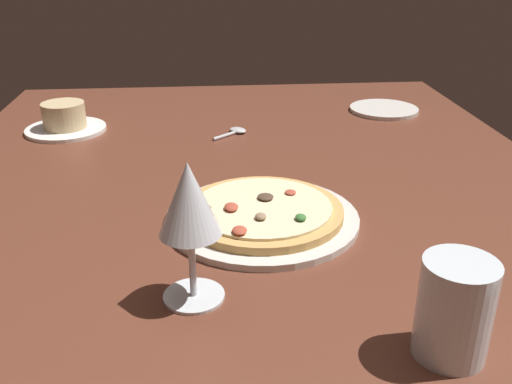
{
  "coord_description": "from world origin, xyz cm",
  "views": [
    {
      "loc": [
        -81.5,
        6.22,
        42.19
      ],
      "look_at": [
        -3.79,
        -0.58,
        7.0
      ],
      "focal_mm": 40.13,
      "sensor_mm": 36.0,
      "label": 1
    }
  ],
  "objects_px": {
    "wine_glass_far": "(189,205)",
    "spoon": "(237,131)",
    "water_glass": "(454,313)",
    "side_plate": "(384,109)",
    "pizza_main": "(262,214)",
    "ramekin_on_saucer": "(65,120)"
  },
  "relations": [
    {
      "from": "water_glass",
      "to": "side_plate",
      "type": "bearing_deg",
      "value": -12.39
    },
    {
      "from": "pizza_main",
      "to": "wine_glass_far",
      "type": "distance_m",
      "value": 0.23
    },
    {
      "from": "spoon",
      "to": "pizza_main",
      "type": "bearing_deg",
      "value": -178.1
    },
    {
      "from": "ramekin_on_saucer",
      "to": "spoon",
      "type": "height_order",
      "value": "ramekin_on_saucer"
    },
    {
      "from": "ramekin_on_saucer",
      "to": "wine_glass_far",
      "type": "relative_size",
      "value": 1.0
    },
    {
      "from": "wine_glass_far",
      "to": "pizza_main",
      "type": "bearing_deg",
      "value": -27.72
    },
    {
      "from": "pizza_main",
      "to": "side_plate",
      "type": "xyz_separation_m",
      "value": [
        0.54,
        -0.34,
        -0.01
      ]
    },
    {
      "from": "water_glass",
      "to": "spoon",
      "type": "distance_m",
      "value": 0.73
    },
    {
      "from": "ramekin_on_saucer",
      "to": "wine_glass_far",
      "type": "distance_m",
      "value": 0.7
    },
    {
      "from": "pizza_main",
      "to": "ramekin_on_saucer",
      "type": "xyz_separation_m",
      "value": [
        0.45,
        0.38,
        0.01
      ]
    },
    {
      "from": "ramekin_on_saucer",
      "to": "water_glass",
      "type": "xyz_separation_m",
      "value": [
        -0.76,
        -0.53,
        0.02
      ]
    },
    {
      "from": "ramekin_on_saucer",
      "to": "wine_glass_far",
      "type": "height_order",
      "value": "wine_glass_far"
    },
    {
      "from": "wine_glass_far",
      "to": "water_glass",
      "type": "bearing_deg",
      "value": -114.89
    },
    {
      "from": "ramekin_on_saucer",
      "to": "side_plate",
      "type": "distance_m",
      "value": 0.72
    },
    {
      "from": "ramekin_on_saucer",
      "to": "side_plate",
      "type": "xyz_separation_m",
      "value": [
        0.09,
        -0.72,
        -0.02
      ]
    },
    {
      "from": "ramekin_on_saucer",
      "to": "spoon",
      "type": "xyz_separation_m",
      "value": [
        -0.05,
        -0.36,
        -0.02
      ]
    },
    {
      "from": "wine_glass_far",
      "to": "spoon",
      "type": "height_order",
      "value": "wine_glass_far"
    },
    {
      "from": "wine_glass_far",
      "to": "side_plate",
      "type": "xyz_separation_m",
      "value": [
        0.73,
        -0.44,
        -0.11
      ]
    },
    {
      "from": "spoon",
      "to": "ramekin_on_saucer",
      "type": "bearing_deg",
      "value": 82.62
    },
    {
      "from": "water_glass",
      "to": "spoon",
      "type": "relative_size",
      "value": 1.25
    },
    {
      "from": "wine_glass_far",
      "to": "spoon",
      "type": "relative_size",
      "value": 2.01
    },
    {
      "from": "water_glass",
      "to": "side_plate",
      "type": "relative_size",
      "value": 0.65
    }
  ]
}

